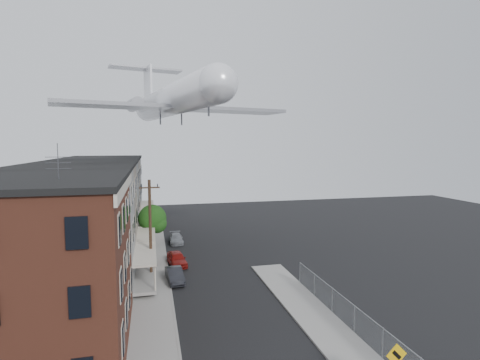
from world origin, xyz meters
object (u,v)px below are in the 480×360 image
(street_tree, at_px, (154,220))
(car_mid, at_px, (175,275))
(airplane, at_px, (172,100))
(utility_pole, at_px, (150,228))
(car_far, at_px, (176,239))
(car_near, at_px, (177,259))

(street_tree, relative_size, car_mid, 1.39)
(street_tree, xyz_separation_m, airplane, (2.23, -1.29, 13.47))
(airplane, bearing_deg, utility_pole, -106.50)
(car_mid, distance_m, car_far, 13.18)
(utility_pole, bearing_deg, car_far, 76.06)
(street_tree, bearing_deg, utility_pole, -91.89)
(utility_pole, height_order, car_far, utility_pole)
(street_tree, distance_m, car_far, 4.44)
(street_tree, height_order, car_near, street_tree)
(utility_pole, bearing_deg, car_mid, -29.34)
(utility_pole, distance_m, airplane, 15.20)
(car_mid, bearing_deg, airplane, 81.62)
(street_tree, relative_size, airplane, 0.18)
(car_mid, bearing_deg, car_near, 78.66)
(utility_pole, relative_size, car_mid, 2.40)
(car_near, xyz_separation_m, airplane, (0.07, 5.26, 16.24))
(car_mid, bearing_deg, street_tree, 93.50)
(car_near, xyz_separation_m, car_far, (0.49, 8.64, -0.12))
(car_near, bearing_deg, airplane, 82.14)
(car_near, distance_m, car_mid, 4.53)
(street_tree, height_order, airplane, airplane)
(street_tree, xyz_separation_m, car_mid, (1.67, -11.05, -2.83))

